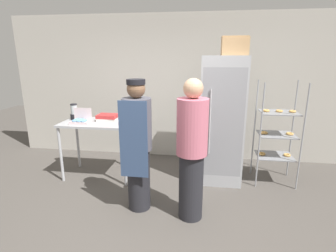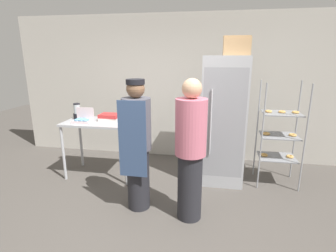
# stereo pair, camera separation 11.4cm
# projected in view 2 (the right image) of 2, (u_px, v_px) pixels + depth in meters

# --- Properties ---
(ground_plane) EXTENTS (14.00, 14.00, 0.00)m
(ground_plane) POSITION_uv_depth(u_px,v_px,m) (147.00, 227.00, 3.10)
(ground_plane) COLOR #4C4742
(back_wall) EXTENTS (6.40, 0.12, 2.72)m
(back_wall) POSITION_uv_depth(u_px,v_px,m) (177.00, 88.00, 5.05)
(back_wall) COLOR #B7B2A8
(back_wall) RESTS_ON ground_plane
(refrigerator) EXTENTS (0.66, 0.70, 1.97)m
(refrigerator) POSITION_uv_depth(u_px,v_px,m) (223.00, 121.00, 4.08)
(refrigerator) COLOR #ADAFB5
(refrigerator) RESTS_ON ground_plane
(baking_rack) EXTENTS (0.61, 0.50, 1.60)m
(baking_rack) POSITION_uv_depth(u_px,v_px,m) (279.00, 135.00, 4.00)
(baking_rack) COLOR #93969B
(baking_rack) RESTS_ON ground_plane
(prep_counter) EXTENTS (1.13, 0.65, 0.93)m
(prep_counter) POSITION_uv_depth(u_px,v_px,m) (100.00, 128.00, 4.29)
(prep_counter) COLOR #ADAFB5
(prep_counter) RESTS_ON ground_plane
(donut_box) EXTENTS (0.30, 0.19, 0.24)m
(donut_box) POSITION_uv_depth(u_px,v_px,m) (83.00, 120.00, 4.13)
(donut_box) COLOR silver
(donut_box) RESTS_ON prep_counter
(blender_pitcher) EXTENTS (0.13, 0.13, 0.26)m
(blender_pitcher) POSITION_uv_depth(u_px,v_px,m) (77.00, 112.00, 4.42)
(blender_pitcher) COLOR black
(blender_pitcher) RESTS_ON prep_counter
(binder_stack) EXTENTS (0.33, 0.27, 0.10)m
(binder_stack) POSITION_uv_depth(u_px,v_px,m) (110.00, 117.00, 4.33)
(binder_stack) COLOR silver
(binder_stack) RESTS_ON prep_counter
(cardboard_storage_box) EXTENTS (0.38, 0.35, 0.27)m
(cardboard_storage_box) POSITION_uv_depth(u_px,v_px,m) (237.00, 46.00, 3.74)
(cardboard_storage_box) COLOR tan
(cardboard_storage_box) RESTS_ON refrigerator
(person_baker) EXTENTS (0.36, 0.38, 1.70)m
(person_baker) POSITION_uv_depth(u_px,v_px,m) (137.00, 144.00, 3.30)
(person_baker) COLOR #232328
(person_baker) RESTS_ON ground_plane
(person_customer) EXTENTS (0.37, 0.37, 1.73)m
(person_customer) POSITION_uv_depth(u_px,v_px,m) (190.00, 151.00, 3.08)
(person_customer) COLOR #232328
(person_customer) RESTS_ON ground_plane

